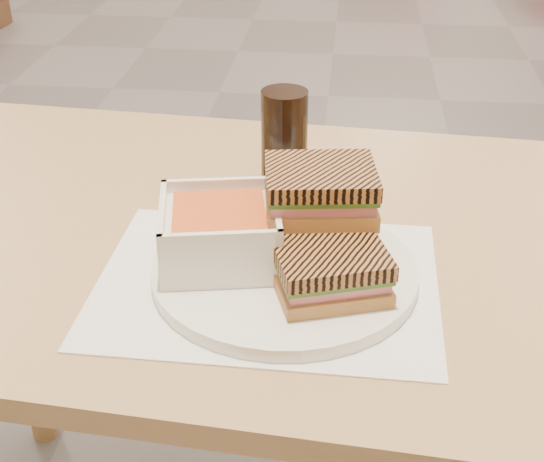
# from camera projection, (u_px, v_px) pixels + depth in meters

# --- Properties ---
(main_table) EXTENTS (1.25, 0.79, 0.75)m
(main_table) POSITION_uv_depth(u_px,v_px,m) (265.00, 302.00, 1.04)
(main_table) COLOR tan
(main_table) RESTS_ON ground
(tray_liner) EXTENTS (0.39, 0.31, 0.00)m
(tray_liner) POSITION_uv_depth(u_px,v_px,m) (267.00, 282.00, 0.88)
(tray_liner) COLOR white
(tray_liner) RESTS_ON main_table
(plate) EXTENTS (0.30, 0.30, 0.02)m
(plate) POSITION_uv_depth(u_px,v_px,m) (284.00, 272.00, 0.88)
(plate) COLOR white
(plate) RESTS_ON tray_liner
(soup_bowl) EXTENTS (0.15, 0.15, 0.07)m
(soup_bowl) POSITION_uv_depth(u_px,v_px,m) (220.00, 235.00, 0.88)
(soup_bowl) COLOR white
(soup_bowl) RESTS_ON plate
(panini_lower) EXTENTS (0.14, 0.13, 0.05)m
(panini_lower) POSITION_uv_depth(u_px,v_px,m) (330.00, 270.00, 0.82)
(panini_lower) COLOR #B88A47
(panini_lower) RESTS_ON plate
(panini_upper) EXTENTS (0.13, 0.12, 0.06)m
(panini_upper) POSITION_uv_depth(u_px,v_px,m) (320.00, 190.00, 0.87)
(panini_upper) COLOR #B88A47
(panini_upper) RESTS_ON panini_lower
(cola_glass) EXTENTS (0.06, 0.06, 0.14)m
(cola_glass) POSITION_uv_depth(u_px,v_px,m) (284.00, 139.00, 1.06)
(cola_glass) COLOR black
(cola_glass) RESTS_ON main_table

